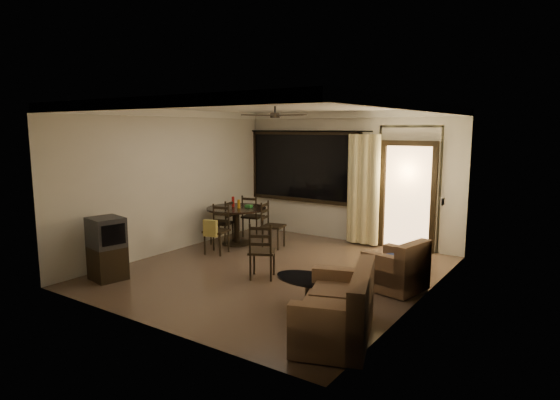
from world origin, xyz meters
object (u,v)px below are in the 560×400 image
Objects in this scene: dining_chair_west at (222,231)px; dining_chair_north at (253,224)px; tv_cabinet at (107,248)px; coffee_table at (309,288)px; dining_table at (237,215)px; sofa at (340,311)px; armchair at (398,270)px; dining_chair_east at (273,234)px; dining_chair_south at (216,238)px; side_chair at (262,262)px.

dining_chair_north is at bearing 162.74° from dining_chair_west.
tv_cabinet is at bearing -11.36° from dining_chair_west.
tv_cabinet reaches higher than coffee_table.
tv_cabinet reaches higher than dining_table.
coffee_table is at bearing 124.22° from sofa.
armchair reaches higher than coffee_table.
tv_cabinet reaches higher than dining_chair_north.
dining_chair_east is at bearing 116.52° from sofa.
dining_chair_south is 4.21m from sofa.
armchair is (-0.01, 1.94, -0.00)m from sofa.
tv_cabinet is (-0.06, -3.79, 0.23)m from dining_chair_north.
dining_table is at bearing 112.78° from dining_chair_west.
dining_chair_east is 4.29m from sofa.
dining_chair_west is at bearing 110.80° from dining_chair_south.
side_chair is (1.01, -1.74, -0.00)m from dining_chair_east.
tv_cabinet is at bearing -94.22° from dining_table.
dining_chair_north is 0.97× the size of coffee_table.
dining_chair_south is 1.81m from side_chair.
sofa reaches higher than coffee_table.
dining_chair_north is 1.01× the size of side_chair.
dining_chair_south is at bearing 20.80° from dining_chair_west.
dining_table reaches higher than side_chair.
side_chair reaches higher than coffee_table.
dining_table is 1.32× the size of dining_chair_east.
dining_chair_west and dining_chair_north have the same top height.
side_chair reaches higher than sofa.
sofa is (3.07, -3.00, 0.04)m from dining_chair_east.
dining_table is 0.85m from dining_chair_north.
sofa is (4.14, -2.65, 0.04)m from dining_chair_west.
side_chair is (1.83, -1.57, -0.34)m from dining_table.
sofa is (4.05, -3.59, 0.04)m from dining_chair_north.
armchair is (4.13, -0.71, 0.03)m from dining_chair_west.
dining_chair_east is 1.15m from dining_chair_north.
dining_chair_south is at bearing -50.67° from side_chair.
dining_chair_north is at bearing 46.76° from dining_chair_east.
side_chair is at bearing 151.95° from coffee_table.
tv_cabinet is at bearing 163.57° from sofa.
dining_table is at bearing 89.93° from dining_chair_east.
dining_chair_east is 0.93× the size of tv_cabinet.
dining_chair_east is 1.00× the size of dining_chair_north.
coffee_table is at bearing -37.66° from dining_chair_south.
tv_cabinet is at bearing 150.03° from dining_chair_east.
dining_chair_north is 4.48m from coffee_table.
sofa is 1.71× the size of coffee_table.
dining_chair_south is 3.28m from coffee_table.
coffee_table is (3.39, -2.09, 0.00)m from dining_chair_west.
dining_chair_west is 0.95m from dining_chair_north.
dining_chair_east is at bearing 136.76° from dining_chair_north.
dining_table is at bearing 179.00° from armchair.
tv_cabinet is (-0.22, -3.02, -0.10)m from dining_table.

